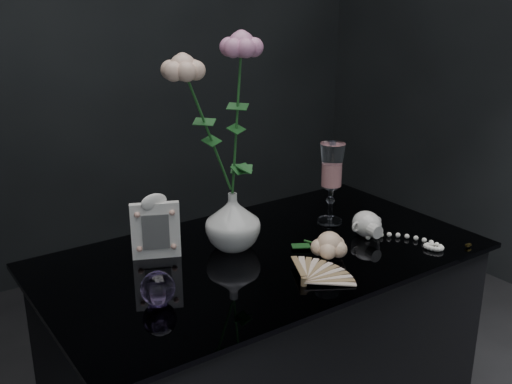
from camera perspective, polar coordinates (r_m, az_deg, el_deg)
vase at (r=1.45m, az=-2.22°, el=-2.76°), size 0.17×0.17×0.14m
wine_glass at (r=1.61m, az=7.18°, el=0.81°), size 0.09×0.09×0.22m
picture_frame at (r=1.42m, az=-9.57°, el=-3.21°), size 0.14×0.13×0.16m
paperweight at (r=1.23m, az=-9.33°, el=-9.04°), size 0.08×0.08×0.07m
paper_fan at (r=1.30m, az=4.59°, el=-8.40°), size 0.25×0.22×0.02m
loose_rose at (r=1.42m, az=7.00°, el=-5.02°), size 0.16×0.20×0.06m
pearl_jar at (r=1.56m, az=10.52°, el=-2.92°), size 0.25×0.26×0.07m
roses at (r=1.35m, az=-3.49°, el=7.56°), size 0.23×0.11×0.42m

